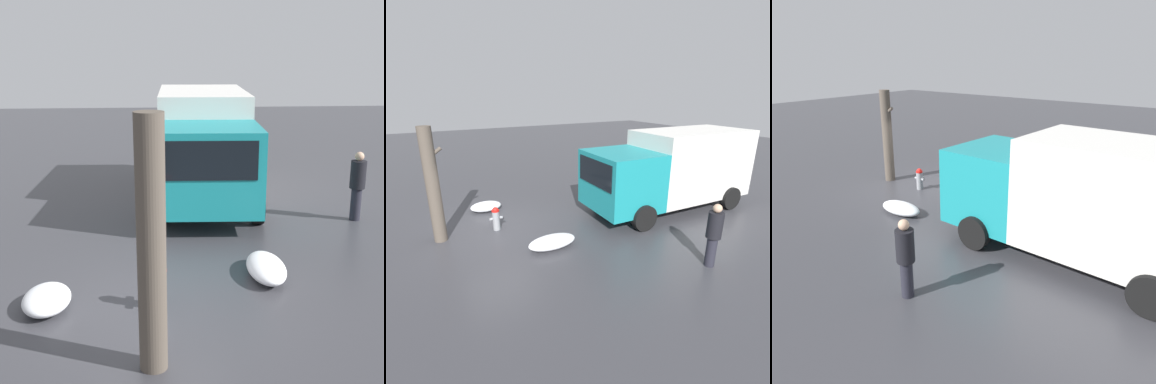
{
  "view_description": "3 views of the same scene",
  "coord_description": "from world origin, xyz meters",
  "views": [
    {
      "loc": [
        -8.31,
        0.03,
        4.35
      ],
      "look_at": [
        2.98,
        -0.76,
        1.22
      ],
      "focal_mm": 50.0,
      "sensor_mm": 36.0,
      "label": 1
    },
    {
      "loc": [
        -2.17,
        -9.44,
        4.47
      ],
      "look_at": [
        2.63,
        -0.97,
        1.2
      ],
      "focal_mm": 28.0,
      "sensor_mm": 36.0,
      "label": 2
    },
    {
      "loc": [
        9.39,
        -9.68,
        4.83
      ],
      "look_at": [
        3.19,
        -1.45,
        1.02
      ],
      "focal_mm": 35.0,
      "sensor_mm": 36.0,
      "label": 3
    }
  ],
  "objects": [
    {
      "name": "ground_plane",
      "position": [
        0.0,
        0.0,
        0.0
      ],
      "size": [
        60.0,
        60.0,
        0.0
      ],
      "primitive_type": "plane",
      "color": "#38383D"
    },
    {
      "name": "fire_hydrant",
      "position": [
        0.0,
        0.0,
        0.42
      ],
      "size": [
        0.44,
        0.35,
        0.82
      ],
      "rotation": [
        0.0,
        0.0,
        1.55
      ],
      "color": "gray",
      "rests_on": "ground_plane"
    },
    {
      "name": "tree_trunk",
      "position": [
        -1.74,
        0.1,
        1.79
      ],
      "size": [
        0.6,
        0.39,
        3.56
      ],
      "color": "brown",
      "rests_on": "ground_plane"
    },
    {
      "name": "delivery_truck",
      "position": [
        6.64,
        -1.34,
        1.64
      ],
      "size": [
        6.74,
        2.99,
        3.05
      ],
      "rotation": [
        0.0,
        0.0,
        1.53
      ],
      "color": "teal",
      "rests_on": "ground_plane"
    },
    {
      "name": "pedestrian",
      "position": [
        4.41,
        -5.05,
        0.97
      ],
      "size": [
        0.39,
        0.39,
        1.77
      ],
      "rotation": [
        0.0,
        0.0,
        0.27
      ],
      "color": "#23232D",
      "rests_on": "ground_plane"
    },
    {
      "name": "snow_pile_by_hydrant",
      "position": [
        1.12,
        -2.07,
        0.19
      ],
      "size": [
        1.49,
        0.74,
        0.37
      ],
      "color": "white",
      "rests_on": "ground_plane"
    },
    {
      "name": "snow_pile_curbside",
      "position": [
        0.09,
        1.92,
        0.18
      ],
      "size": [
        1.17,
        0.81,
        0.35
      ],
      "color": "white",
      "rests_on": "ground_plane"
    }
  ]
}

